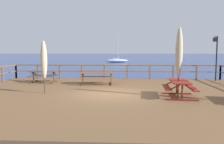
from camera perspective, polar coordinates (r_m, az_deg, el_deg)
The scene contains 11 objects.
ground_plane at distance 11.23m, azimuth -0.26°, elevation -9.89°, with size 600.00×600.00×0.00m, color navy.
wooden_deck at distance 11.13m, azimuth -0.26°, elevation -7.77°, with size 15.92×11.91×0.85m, color brown.
railing_waterside_far at distance 16.69m, azimuth 0.93°, elevation 0.70°, with size 15.72×0.10×1.09m.
picnic_table_mid_right at distance 10.53m, azimuth 17.15°, elevation -3.31°, with size 1.54×1.93×0.78m.
picnic_table_back_right at distance 14.11m, azimuth -3.94°, elevation -0.90°, with size 2.31×1.59×0.78m.
picnic_table_mid_left at distance 15.65m, azimuth -17.39°, elevation -0.56°, with size 1.82×1.46×0.78m.
patio_umbrella_tall_front at distance 10.45m, azimuth 17.08°, elevation 4.76°, with size 0.32×0.32×3.20m.
patio_umbrella_tall_back_right at distance 11.39m, azimuth -17.32°, elevation 3.00°, with size 0.32×0.32×2.64m.
patio_umbrella_short_mid at distance 15.51m, azimuth -17.37°, elevation 3.22°, with size 0.32×0.32×2.50m.
lamp_post_hooked at distance 17.19m, azimuth 25.45°, elevation 4.88°, with size 0.49×0.57×3.20m.
sailboat_distant at distance 60.54m, azimuth 1.27°, elevation 3.05°, with size 6.12×2.16×7.72m.
Camera 1 is at (0.65, -10.82, 2.95)m, focal length 35.10 mm.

